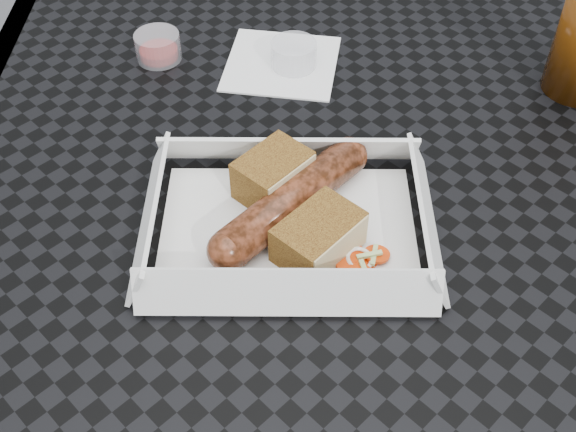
# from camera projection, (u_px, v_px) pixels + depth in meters

# --- Properties ---
(patio_table) EXTENTS (0.80, 0.80, 0.74)m
(patio_table) POSITION_uv_depth(u_px,v_px,m) (349.00, 239.00, 0.72)
(patio_table) COLOR black
(patio_table) RESTS_ON ground
(food_tray) EXTENTS (0.22, 0.15, 0.00)m
(food_tray) POSITION_uv_depth(u_px,v_px,m) (288.00, 230.00, 0.63)
(food_tray) COLOR white
(food_tray) RESTS_ON patio_table
(bratwurst) EXTENTS (0.14, 0.15, 0.04)m
(bratwurst) POSITION_uv_depth(u_px,v_px,m) (292.00, 200.00, 0.63)
(bratwurst) COLOR brown
(bratwurst) RESTS_ON food_tray
(bread_near) EXTENTS (0.08, 0.08, 0.04)m
(bread_near) POSITION_uv_depth(u_px,v_px,m) (273.00, 175.00, 0.64)
(bread_near) COLOR brown
(bread_near) RESTS_ON food_tray
(bread_far) EXTENTS (0.08, 0.08, 0.04)m
(bread_far) POSITION_uv_depth(u_px,v_px,m) (318.00, 237.00, 0.60)
(bread_far) COLOR brown
(bread_far) RESTS_ON food_tray
(veg_garnish) EXTENTS (0.03, 0.03, 0.00)m
(veg_garnish) POSITION_uv_depth(u_px,v_px,m) (366.00, 267.00, 0.59)
(veg_garnish) COLOR red
(veg_garnish) RESTS_ON food_tray
(napkin) EXTENTS (0.14, 0.14, 0.00)m
(napkin) POSITION_uv_depth(u_px,v_px,m) (282.00, 64.00, 0.80)
(napkin) COLOR white
(napkin) RESTS_ON patio_table
(condiment_cup_sauce) EXTENTS (0.05, 0.05, 0.03)m
(condiment_cup_sauce) POSITION_uv_depth(u_px,v_px,m) (158.00, 47.00, 0.80)
(condiment_cup_sauce) COLOR maroon
(condiment_cup_sauce) RESTS_ON patio_table
(condiment_cup_empty) EXTENTS (0.05, 0.05, 0.03)m
(condiment_cup_empty) POSITION_uv_depth(u_px,v_px,m) (294.00, 55.00, 0.79)
(condiment_cup_empty) COLOR silver
(condiment_cup_empty) RESTS_ON patio_table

